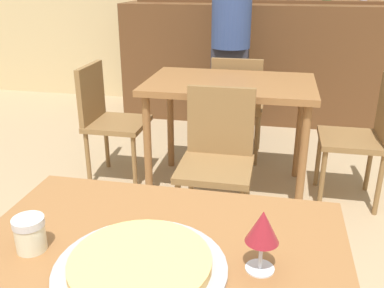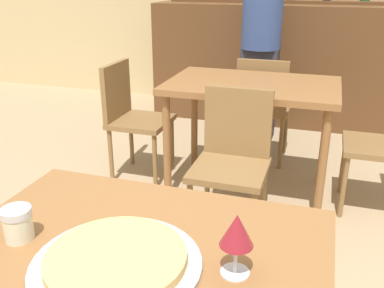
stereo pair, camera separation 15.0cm
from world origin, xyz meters
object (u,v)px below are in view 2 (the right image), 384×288
object	(u,v)px
chair_far_side_front	(233,154)
person_standing	(261,36)
wine_glass	(237,232)
pizza_tray	(116,261)
cheese_shaker	(17,224)
chair_far_side_back	(263,103)
chair_far_side_left	(131,112)

from	to	relation	value
chair_far_side_front	person_standing	world-z (taller)	person_standing
person_standing	wine_glass	world-z (taller)	person_standing
wine_glass	pizza_tray	bearing A→B (deg)	-167.22
person_standing	wine_glass	distance (m)	2.97
cheese_shaker	chair_far_side_back	bearing A→B (deg)	83.23
chair_far_side_left	wine_glass	bearing A→B (deg)	-147.93
chair_far_side_left	pizza_tray	xyz separation A→B (m)	(0.88, -1.91, 0.29)
chair_far_side_left	wine_glass	size ratio (longest dim) A/B	5.27
chair_far_side_back	wine_glass	distance (m)	2.42
cheese_shaker	wine_glass	xyz separation A→B (m)	(0.58, 0.04, 0.07)
chair_far_side_left	cheese_shaker	xyz separation A→B (m)	(0.58, -1.89, 0.32)
chair_far_side_front	person_standing	size ratio (longest dim) A/B	0.49
chair_far_side_front	cheese_shaker	size ratio (longest dim) A/B	9.21
cheese_shaker	person_standing	bearing A→B (deg)	86.96
pizza_tray	wine_glass	xyz separation A→B (m)	(0.28, 0.06, 0.10)
pizza_tray	person_standing	xyz separation A→B (m)	(-0.14, 3.00, 0.15)
chair_far_side_left	cheese_shaker	world-z (taller)	cheese_shaker
pizza_tray	cheese_shaker	world-z (taller)	cheese_shaker
chair_far_side_back	person_standing	size ratio (longest dim) A/B	0.49
chair_far_side_back	wine_glass	world-z (taller)	wine_glass
cheese_shaker	person_standing	xyz separation A→B (m)	(0.16, 2.98, 0.12)
chair_far_side_left	person_standing	size ratio (longest dim) A/B	0.49
chair_far_side_back	chair_far_side_left	bearing A→B (deg)	31.33
pizza_tray	cheese_shaker	bearing A→B (deg)	175.50
chair_far_side_back	cheese_shaker	bearing A→B (deg)	83.23
chair_far_side_back	cheese_shaker	size ratio (longest dim) A/B	9.21
chair_far_side_front	chair_far_side_left	distance (m)	1.01
chair_far_side_front	cheese_shaker	xyz separation A→B (m)	(-0.29, -1.36, 0.32)
chair_far_side_back	person_standing	bearing A→B (deg)	-77.09
chair_far_side_back	chair_far_side_left	size ratio (longest dim) A/B	1.00
person_standing	wine_glass	size ratio (longest dim) A/B	10.68
chair_far_side_left	cheese_shaker	size ratio (longest dim) A/B	9.21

